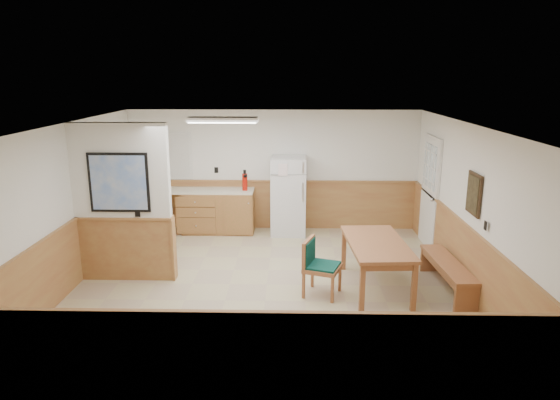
{
  "coord_description": "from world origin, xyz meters",
  "views": [
    {
      "loc": [
        0.37,
        -7.24,
        3.2
      ],
      "look_at": [
        0.2,
        0.4,
        1.27
      ],
      "focal_mm": 32.0,
      "sensor_mm": 36.0,
      "label": 1
    }
  ],
  "objects_px": {
    "dining_bench": "(448,269)",
    "fire_extinguisher": "(245,181)",
    "refrigerator": "(289,196)",
    "dining_table": "(376,248)",
    "dining_chair": "(316,263)",
    "soap_bottle": "(163,185)"
  },
  "relations": [
    {
      "from": "refrigerator",
      "to": "soap_bottle",
      "type": "height_order",
      "value": "refrigerator"
    },
    {
      "from": "refrigerator",
      "to": "dining_chair",
      "type": "height_order",
      "value": "refrigerator"
    },
    {
      "from": "refrigerator",
      "to": "dining_bench",
      "type": "height_order",
      "value": "refrigerator"
    },
    {
      "from": "fire_extinguisher",
      "to": "refrigerator",
      "type": "bearing_deg",
      "value": 22.49
    },
    {
      "from": "dining_table",
      "to": "dining_chair",
      "type": "height_order",
      "value": "dining_chair"
    },
    {
      "from": "dining_bench",
      "to": "fire_extinguisher",
      "type": "distance_m",
      "value": 4.38
    },
    {
      "from": "dining_table",
      "to": "soap_bottle",
      "type": "height_order",
      "value": "soap_bottle"
    },
    {
      "from": "dining_bench",
      "to": "dining_chair",
      "type": "height_order",
      "value": "dining_chair"
    },
    {
      "from": "dining_table",
      "to": "dining_bench",
      "type": "bearing_deg",
      "value": -5.66
    },
    {
      "from": "refrigerator",
      "to": "fire_extinguisher",
      "type": "bearing_deg",
      "value": -178.55
    },
    {
      "from": "dining_chair",
      "to": "soap_bottle",
      "type": "distance_m",
      "value": 4.27
    },
    {
      "from": "dining_bench",
      "to": "soap_bottle",
      "type": "distance_m",
      "value": 5.78
    },
    {
      "from": "refrigerator",
      "to": "dining_bench",
      "type": "relative_size",
      "value": 0.97
    },
    {
      "from": "dining_table",
      "to": "dining_chair",
      "type": "distance_m",
      "value": 0.96
    },
    {
      "from": "dining_bench",
      "to": "soap_bottle",
      "type": "xyz_separation_m",
      "value": [
        -5.01,
        2.8,
        0.65
      ]
    },
    {
      "from": "fire_extinguisher",
      "to": "dining_table",
      "type": "bearing_deg",
      "value": -27.98
    },
    {
      "from": "dining_table",
      "to": "dining_bench",
      "type": "distance_m",
      "value": 1.13
    },
    {
      "from": "dining_table",
      "to": "soap_bottle",
      "type": "distance_m",
      "value": 4.81
    },
    {
      "from": "dining_chair",
      "to": "dining_bench",
      "type": "bearing_deg",
      "value": 24.74
    },
    {
      "from": "soap_bottle",
      "to": "dining_table",
      "type": "bearing_deg",
      "value": -35.01
    },
    {
      "from": "dining_bench",
      "to": "dining_table",
      "type": "bearing_deg",
      "value": 174.64
    },
    {
      "from": "dining_table",
      "to": "dining_chair",
      "type": "relative_size",
      "value": 2.03
    }
  ]
}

